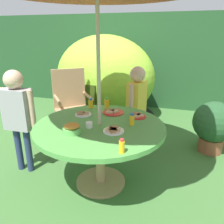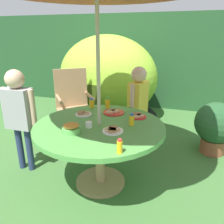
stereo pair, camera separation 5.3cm
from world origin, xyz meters
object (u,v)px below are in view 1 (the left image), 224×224
(potted_plant, at_px, (213,124))
(child_in_yellow_shirt, at_px, (137,99))
(child_in_grey_shirt, at_px, (18,109))
(juice_bottle_near_right, at_px, (91,103))
(snack_bowl, at_px, (72,129))
(dome_tent, at_px, (104,77))
(cup_near, at_px, (89,125))
(juice_bottle_far_right, at_px, (107,103))
(plate_center_back, at_px, (113,112))
(garden_table, at_px, (100,134))
(wooden_chair, at_px, (71,102))
(plate_front_edge, at_px, (113,130))
(juice_bottle_far_left, at_px, (132,120))
(plate_near_left, at_px, (137,116))
(juice_bottle_center_front, at_px, (122,146))
(plate_back_edge, at_px, (83,114))

(potted_plant, bearing_deg, child_in_yellow_shirt, -167.09)
(child_in_grey_shirt, bearing_deg, juice_bottle_near_right, 35.51)
(child_in_grey_shirt, bearing_deg, snack_bowl, -18.36)
(dome_tent, relative_size, cup_near, 37.42)
(child_in_grey_shirt, height_order, juice_bottle_far_right, child_in_grey_shirt)
(dome_tent, relative_size, plate_center_back, 9.86)
(potted_plant, height_order, cup_near, cup_near)
(garden_table, bearing_deg, wooden_chair, 129.13)
(plate_front_edge, height_order, juice_bottle_far_left, juice_bottle_far_left)
(juice_bottle_far_right, bearing_deg, cup_near, -87.96)
(wooden_chair, xyz_separation_m, cup_near, (0.72, -1.08, 0.14))
(garden_table, height_order, juice_bottle_near_right, juice_bottle_near_right)
(dome_tent, xyz_separation_m, plate_center_back, (0.66, -1.72, -0.06))
(child_in_grey_shirt, distance_m, plate_center_back, 1.05)
(juice_bottle_far_left, xyz_separation_m, juice_bottle_far_right, (-0.40, 0.45, 0.00))
(plate_near_left, bearing_deg, wooden_chair, 149.65)
(child_in_grey_shirt, height_order, juice_bottle_far_left, child_in_grey_shirt)
(child_in_yellow_shirt, bearing_deg, garden_table, 0.00)
(child_in_yellow_shirt, xyz_separation_m, juice_bottle_center_front, (0.13, -1.34, 0.00))
(child_in_yellow_shirt, relative_size, cup_near, 18.24)
(cup_near, bearing_deg, plate_near_left, 46.80)
(plate_center_back, bearing_deg, juice_bottle_far_left, -45.77)
(wooden_chair, height_order, child_in_grey_shirt, child_in_grey_shirt)
(wooden_chair, distance_m, cup_near, 1.30)
(juice_bottle_far_left, bearing_deg, plate_near_left, 86.43)
(dome_tent, height_order, juice_bottle_far_left, dome_tent)
(juice_bottle_near_right, bearing_deg, garden_table, -59.51)
(child_in_yellow_shirt, bearing_deg, juice_bottle_near_right, -38.11)
(juice_bottle_near_right, relative_size, juice_bottle_center_front, 1.02)
(dome_tent, height_order, plate_back_edge, dome_tent)
(juice_bottle_center_front, bearing_deg, cup_near, 137.68)
(juice_bottle_far_right, height_order, juice_bottle_center_front, juice_bottle_far_right)
(juice_bottle_far_right, bearing_deg, dome_tent, 109.04)
(plate_back_edge, bearing_deg, child_in_yellow_shirt, 53.26)
(plate_near_left, relative_size, juice_bottle_center_front, 1.56)
(potted_plant, relative_size, plate_center_back, 2.94)
(plate_near_left, height_order, plate_center_back, same)
(juice_bottle_center_front, bearing_deg, plate_front_edge, 115.05)
(garden_table, bearing_deg, plate_front_edge, -34.46)
(plate_center_back, bearing_deg, dome_tent, 111.06)
(cup_near, bearing_deg, juice_bottle_near_right, 109.94)
(snack_bowl, height_order, plate_near_left, snack_bowl)
(wooden_chair, height_order, juice_bottle_near_right, wooden_chair)
(child_in_yellow_shirt, distance_m, juice_bottle_center_front, 1.35)
(plate_back_edge, relative_size, juice_bottle_center_front, 1.58)
(plate_front_edge, xyz_separation_m, plate_back_edge, (-0.45, 0.33, -0.00))
(wooden_chair, distance_m, juice_bottle_near_right, 0.73)
(plate_near_left, height_order, juice_bottle_far_right, juice_bottle_far_right)
(wooden_chair, height_order, juice_bottle_far_right, wooden_chair)
(potted_plant, xyz_separation_m, juice_bottle_far_right, (-1.32, -0.56, 0.35))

